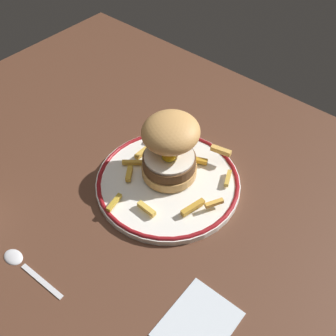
{
  "coord_description": "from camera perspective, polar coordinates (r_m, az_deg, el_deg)",
  "views": [
    {
      "loc": [
        30.04,
        -33.16,
        58.0
      ],
      "look_at": [
        -2.46,
        4.68,
        4.6
      ],
      "focal_mm": 43.4,
      "sensor_mm": 36.0,
      "label": 1
    }
  ],
  "objects": [
    {
      "name": "fries_pile",
      "position": [
        0.76,
        0.48,
        -0.23
      ],
      "size": [
        21.44,
        23.83,
        2.96
      ],
      "color": "#E6BB48",
      "rests_on": "dinner_plate"
    },
    {
      "name": "napkin",
      "position": [
        0.62,
        4.24,
        -20.99
      ],
      "size": [
        9.39,
        11.56,
        0.4
      ],
      "primitive_type": "cube",
      "rotation": [
        0.0,
        0.0,
        0.03
      ],
      "color": "silver",
      "rests_on": "ground_plane"
    },
    {
      "name": "burger",
      "position": [
        0.73,
        0.28,
        3.04
      ],
      "size": [
        11.73,
        12.42,
        11.58
      ],
      "color": "tan",
      "rests_on": "dinner_plate"
    },
    {
      "name": "dinner_plate",
      "position": [
        0.76,
        0.0,
        -1.94
      ],
      "size": [
        26.96,
        26.96,
        1.6
      ],
      "color": "white",
      "rests_on": "ground_plane"
    },
    {
      "name": "spoon",
      "position": [
        0.71,
        -20.23,
        -12.17
      ],
      "size": [
        13.37,
        2.8,
        0.9
      ],
      "color": "silver",
      "rests_on": "ground_plane"
    },
    {
      "name": "ground_plane",
      "position": [
        0.75,
        -0.91,
        -6.35
      ],
      "size": [
        126.55,
        87.95,
        4.0
      ],
      "primitive_type": "cube",
      "color": "#533121"
    }
  ]
}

